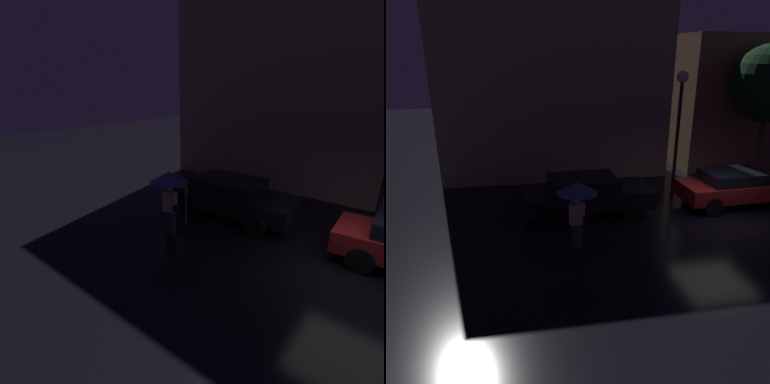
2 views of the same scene
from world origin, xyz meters
TOP-DOWN VIEW (x-y plane):
  - ground_plane at (0.00, 0.00)m, footprint 60.00×60.00m
  - building_facade_left at (-4.95, 6.50)m, footprint 9.98×3.00m
  - parked_car_black at (-4.47, 1.42)m, footprint 4.57×2.05m
  - pedestrian_with_umbrella at (-5.21, -0.98)m, footprint 1.17×1.17m
  - parking_meter at (-5.21, -0.22)m, footprint 0.12×0.10m

SIDE VIEW (x-z plane):
  - ground_plane at x=0.00m, z-range 0.00..0.00m
  - parked_car_black at x=-4.47m, z-range 0.06..1.44m
  - parking_meter at x=-5.21m, z-range 0.16..1.51m
  - pedestrian_with_umbrella at x=-5.21m, z-range 0.66..2.71m
  - building_facade_left at x=-4.95m, z-range 0.00..9.65m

